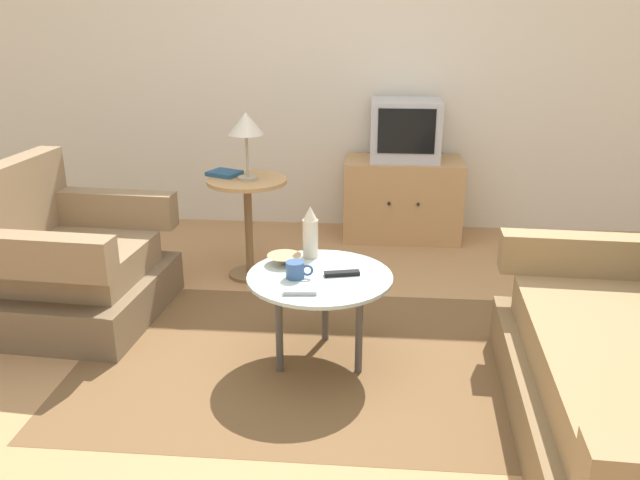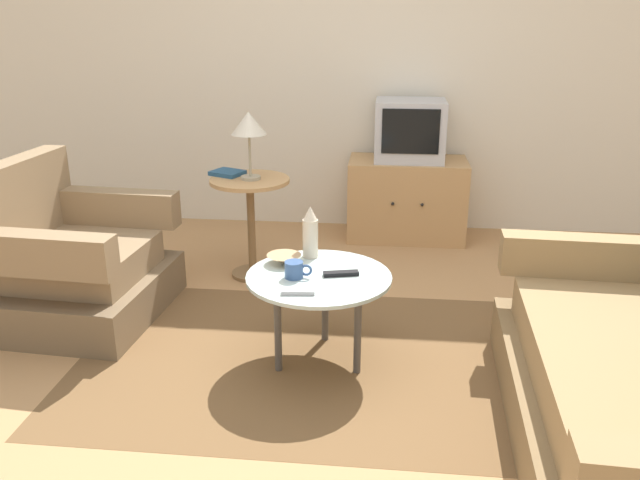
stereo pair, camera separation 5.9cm
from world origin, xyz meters
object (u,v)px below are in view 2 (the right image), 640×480
(vase, at_px, (310,233))
(book, at_px, (227,173))
(bowl, at_px, (284,259))
(mug, at_px, (295,270))
(coffee_table, at_px, (319,284))
(armchair, at_px, (72,265))
(table_lamp, at_px, (249,126))
(tv_stand, at_px, (407,199))
(television, at_px, (410,130))
(tv_remote_silver, at_px, (298,292))
(side_table, at_px, (251,207))
(tv_remote_dark, at_px, (341,274))

(vase, bearing_deg, book, 125.85)
(bowl, bearing_deg, book, 117.70)
(mug, bearing_deg, bowl, 114.46)
(coffee_table, xyz_separation_m, mug, (-0.11, -0.04, 0.09))
(mug, relative_size, book, 0.55)
(armchair, distance_m, table_lamp, 1.31)
(tv_stand, bearing_deg, book, -145.85)
(armchair, distance_m, bowl, 1.29)
(coffee_table, height_order, television, television)
(bowl, height_order, tv_remote_silver, bowl)
(tv_stand, distance_m, bowl, 1.92)
(mug, xyz_separation_m, book, (-0.60, 1.17, 0.17))
(vase, bearing_deg, table_lamp, 120.68)
(vase, distance_m, tv_remote_silver, 0.48)
(armchair, height_order, television, television)
(television, relative_size, book, 2.09)
(side_table, xyz_separation_m, bowl, (0.36, -0.92, 0.01))
(tv_remote_dark, bearing_deg, book, 112.61)
(vase, height_order, tv_remote_dark, vase)
(television, bearing_deg, armchair, -140.78)
(tv_stand, height_order, book, book)
(television, xyz_separation_m, bowl, (-0.65, -1.80, -0.34))
(television, height_order, tv_remote_silver, television)
(mug, bearing_deg, coffee_table, 20.28)
(television, bearing_deg, coffee_table, -103.37)
(tv_remote_dark, xyz_separation_m, book, (-0.82, 1.12, 0.20))
(table_lamp, relative_size, mug, 3.18)
(tv_stand, distance_m, book, 1.47)
(tv_stand, xyz_separation_m, book, (-1.17, -0.80, 0.37))
(coffee_table, xyz_separation_m, side_table, (-0.55, 1.05, 0.06))
(mug, relative_size, tv_remote_silver, 0.87)
(side_table, height_order, book, book)
(vase, distance_m, book, 1.10)
(side_table, bearing_deg, armchair, -143.20)
(tv_stand, bearing_deg, vase, -107.46)
(side_table, height_order, mug, side_table)
(side_table, distance_m, mug, 1.18)
(mug, bearing_deg, tv_remote_silver, -77.19)
(bowl, xyz_separation_m, tv_remote_dark, (0.30, -0.13, -0.01))
(armchair, bearing_deg, bowl, 82.82)
(vase, xyz_separation_m, tv_remote_silver, (0.00, -0.46, -0.12))
(side_table, relative_size, mug, 4.99)
(television, bearing_deg, book, -145.49)
(tv_stand, distance_m, tv_remote_silver, 2.22)
(coffee_table, distance_m, book, 1.36)
(coffee_table, bearing_deg, television, 76.63)
(armchair, relative_size, book, 4.17)
(bowl, xyz_separation_m, book, (-0.52, 1.00, 0.19))
(armchair, xyz_separation_m, vase, (1.38, -0.14, 0.29))
(tv_stand, height_order, television, television)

